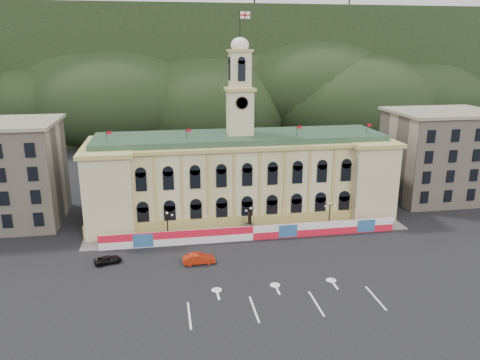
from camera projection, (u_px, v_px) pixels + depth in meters
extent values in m
plane|color=black|center=(274.00, 283.00, 64.06)|extent=(260.00, 260.00, 0.00)
cube|color=black|center=(196.00, 71.00, 181.09)|extent=(230.00, 70.00, 44.00)
cube|color=#595651|center=(298.00, 49.00, 165.59)|extent=(22.00, 8.00, 14.00)
cube|color=#595651|center=(53.00, 63.00, 151.37)|extent=(16.00, 7.00, 10.00)
cube|color=beige|center=(240.00, 179.00, 88.64)|extent=(55.00, 15.00, 14.00)
cube|color=tan|center=(247.00, 222.00, 82.85)|extent=(56.00, 0.80, 2.40)
cube|color=tan|center=(240.00, 141.00, 86.61)|extent=(56.20, 16.20, 0.60)
cube|color=#2F4F38|center=(240.00, 137.00, 86.42)|extent=(53.00, 13.00, 1.20)
cube|color=beige|center=(112.00, 186.00, 83.89)|extent=(8.00, 17.00, 14.00)
cube|color=beige|center=(359.00, 175.00, 91.49)|extent=(8.00, 17.00, 14.00)
cube|color=beige|center=(240.00, 112.00, 85.15)|extent=(4.40, 4.40, 8.00)
cube|color=tan|center=(240.00, 89.00, 83.98)|extent=(5.20, 5.20, 0.50)
cube|color=beige|center=(240.00, 70.00, 83.07)|extent=(3.60, 3.60, 6.50)
cube|color=tan|center=(240.00, 50.00, 82.13)|extent=(4.20, 4.20, 0.40)
cylinder|color=black|center=(242.00, 103.00, 82.41)|extent=(2.20, 0.20, 2.20)
ellipsoid|color=white|center=(240.00, 45.00, 81.88)|extent=(3.20, 3.20, 2.72)
cylinder|color=black|center=(240.00, 26.00, 80.99)|extent=(0.12, 0.12, 5.00)
cube|color=white|center=(245.00, 15.00, 80.64)|extent=(1.80, 0.04, 1.20)
cube|color=#B40B18|center=(245.00, 15.00, 80.61)|extent=(1.80, 0.02, 0.22)
cube|color=#B40B18|center=(245.00, 15.00, 80.61)|extent=(0.22, 0.02, 1.20)
cube|color=tan|center=(1.00, 175.00, 83.96)|extent=(20.00, 16.00, 18.00)
cube|color=tan|center=(440.00, 156.00, 97.88)|extent=(20.00, 16.00, 18.00)
cube|color=gray|center=(445.00, 112.00, 95.31)|extent=(21.00, 17.00, 0.60)
cube|color=red|center=(253.00, 233.00, 77.92)|extent=(50.00, 0.25, 2.50)
cube|color=#2C5D93|center=(143.00, 241.00, 74.87)|extent=(3.20, 0.05, 2.20)
cube|color=#2C5D93|center=(288.00, 231.00, 78.75)|extent=(3.20, 0.05, 2.20)
cube|color=#2C5D93|center=(366.00, 226.00, 81.02)|extent=(3.20, 0.05, 2.20)
cube|color=slate|center=(250.00, 233.00, 80.84)|extent=(56.00, 5.50, 0.16)
cube|color=#595651|center=(250.00, 228.00, 80.85)|extent=(1.40, 1.40, 1.80)
cylinder|color=black|center=(250.00, 219.00, 80.38)|extent=(0.60, 0.60, 1.60)
sphere|color=black|center=(250.00, 214.00, 80.13)|extent=(0.44, 0.44, 0.44)
cylinder|color=black|center=(168.00, 240.00, 77.85)|extent=(0.44, 0.44, 0.30)
cylinder|color=black|center=(168.00, 228.00, 77.23)|extent=(0.18, 0.18, 4.80)
cube|color=black|center=(167.00, 214.00, 76.59)|extent=(1.60, 0.08, 0.08)
sphere|color=silver|center=(162.00, 216.00, 76.50)|extent=(0.36, 0.36, 0.36)
sphere|color=silver|center=(172.00, 215.00, 76.76)|extent=(0.36, 0.36, 0.36)
sphere|color=silver|center=(167.00, 213.00, 76.52)|extent=(0.40, 0.40, 0.40)
cylinder|color=black|center=(251.00, 235.00, 80.11)|extent=(0.44, 0.44, 0.30)
cylinder|color=black|center=(251.00, 222.00, 79.49)|extent=(0.18, 0.18, 4.80)
cube|color=black|center=(251.00, 210.00, 78.85)|extent=(1.60, 0.08, 0.08)
sphere|color=silver|center=(246.00, 211.00, 78.77)|extent=(0.36, 0.36, 0.36)
sphere|color=silver|center=(255.00, 210.00, 79.03)|extent=(0.36, 0.36, 0.36)
sphere|color=silver|center=(251.00, 208.00, 78.79)|extent=(0.40, 0.40, 0.40)
cylinder|color=black|center=(329.00, 229.00, 82.38)|extent=(0.44, 0.44, 0.30)
cylinder|color=black|center=(329.00, 217.00, 81.76)|extent=(0.18, 0.18, 4.80)
cube|color=black|center=(330.00, 205.00, 81.12)|extent=(1.60, 0.08, 0.08)
sphere|color=silver|center=(325.00, 206.00, 81.03)|extent=(0.36, 0.36, 0.36)
sphere|color=silver|center=(334.00, 206.00, 81.29)|extent=(0.36, 0.36, 0.36)
sphere|color=silver|center=(330.00, 204.00, 81.05)|extent=(0.40, 0.40, 0.40)
imported|color=#AF230C|center=(199.00, 259.00, 69.65)|extent=(1.98, 4.90, 1.58)
imported|color=black|center=(108.00, 260.00, 69.78)|extent=(3.98, 5.01, 1.12)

